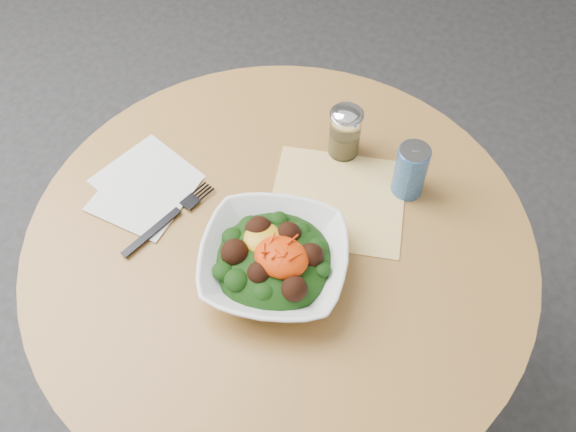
% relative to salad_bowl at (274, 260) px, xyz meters
% --- Properties ---
extents(ground, '(6.00, 6.00, 0.00)m').
position_rel_salad_bowl_xyz_m(ground, '(-0.02, 0.06, -0.78)').
color(ground, '#2A2A2C').
rests_on(ground, ground).
extents(table, '(0.90, 0.90, 0.75)m').
position_rel_salad_bowl_xyz_m(table, '(-0.02, 0.06, -0.23)').
color(table, black).
rests_on(table, ground).
extents(cloth_napkin, '(0.29, 0.28, 0.00)m').
position_rel_salad_bowl_xyz_m(cloth_napkin, '(0.04, 0.18, -0.03)').
color(cloth_napkin, '#EA9F0C').
rests_on(cloth_napkin, table).
extents(paper_napkins, '(0.20, 0.22, 0.00)m').
position_rel_salad_bowl_xyz_m(paper_napkins, '(-0.30, 0.06, -0.03)').
color(paper_napkins, white).
rests_on(paper_napkins, table).
extents(salad_bowl, '(0.30, 0.30, 0.09)m').
position_rel_salad_bowl_xyz_m(salad_bowl, '(0.00, 0.00, 0.00)').
color(salad_bowl, white).
rests_on(salad_bowl, table).
extents(fork, '(0.08, 0.20, 0.00)m').
position_rel_salad_bowl_xyz_m(fork, '(-0.21, 0.02, -0.03)').
color(fork, black).
rests_on(fork, table).
extents(spice_shaker, '(0.06, 0.06, 0.11)m').
position_rel_salad_bowl_xyz_m(spice_shaker, '(0.00, 0.30, 0.02)').
color(spice_shaker, silver).
rests_on(spice_shaker, table).
extents(beverage_can, '(0.06, 0.06, 0.11)m').
position_rel_salad_bowl_xyz_m(beverage_can, '(0.15, 0.26, 0.02)').
color(beverage_can, '#0D3996').
rests_on(beverage_can, table).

